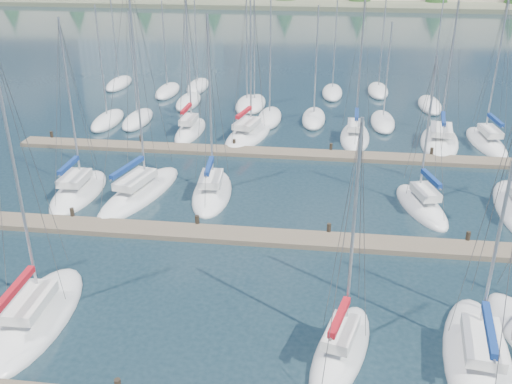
# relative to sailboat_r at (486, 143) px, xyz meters

# --- Properties ---
(ground) EXTENTS (400.00, 400.00, 0.00)m
(ground) POSITION_rel_sailboat_r_xyz_m (-17.14, 25.38, -0.19)
(ground) COLOR #1C3039
(ground) RESTS_ON ground
(dock_mid) EXTENTS (44.00, 1.93, 1.10)m
(dock_mid) POSITION_rel_sailboat_r_xyz_m (-17.14, -18.61, -0.04)
(dock_mid) COLOR #6B5E4C
(dock_mid) RESTS_ON ground
(dock_far) EXTENTS (44.00, 1.93, 1.10)m
(dock_far) POSITION_rel_sailboat_r_xyz_m (-17.14, -4.61, -0.04)
(dock_far) COLOR #6B5E4C
(dock_far) RESTS_ON ground
(sailboat_r) EXTENTS (3.18, 8.14, 13.09)m
(sailboat_r) POSITION_rel_sailboat_r_xyz_m (0.00, 0.00, 0.00)
(sailboat_r) COLOR white
(sailboat_r) RESTS_ON ground
(sailboat_e) EXTENTS (3.86, 8.98, 13.77)m
(sailboat_e) POSITION_rel_sailboat_r_xyz_m (-6.73, -27.85, -0.01)
(sailboat_e) COLOR white
(sailboat_e) RESTS_ON ground
(sailboat_q) EXTENTS (4.40, 9.30, 12.84)m
(sailboat_q) POSITION_rel_sailboat_r_xyz_m (-3.90, -0.07, -0.02)
(sailboat_q) COLOR white
(sailboat_q) RESTS_ON ground
(sailboat_n) EXTENTS (2.39, 7.18, 13.04)m
(sailboat_n) POSITION_rel_sailboat_r_xyz_m (-25.74, -0.11, 0.01)
(sailboat_n) COLOR white
(sailboat_n) RESTS_ON ground
(sailboat_l) EXTENTS (3.93, 7.10, 10.61)m
(sailboat_l) POSITION_rel_sailboat_r_xyz_m (-7.14, -13.23, -0.01)
(sailboat_l) COLOR white
(sailboat_l) RESTS_ON ground
(sailboat_p) EXTENTS (2.86, 7.70, 13.00)m
(sailboat_p) POSITION_rel_sailboat_r_xyz_m (-11.07, 0.14, -0.00)
(sailboat_p) COLOR white
(sailboat_p) RESTS_ON ground
(sailboat_h) EXTENTS (2.87, 7.39, 12.53)m
(sailboat_h) POSITION_rel_sailboat_r_xyz_m (-30.37, -13.93, -0.01)
(sailboat_h) COLOR white
(sailboat_h) RESTS_ON ground
(sailboat_j) EXTENTS (3.19, 7.67, 12.73)m
(sailboat_j) POSITION_rel_sailboat_r_xyz_m (-21.19, -12.84, -0.01)
(sailboat_j) COLOR white
(sailboat_j) RESTS_ON ground
(sailboat_i) EXTENTS (4.90, 9.99, 15.48)m
(sailboat_i) POSITION_rel_sailboat_r_xyz_m (-26.11, -13.53, -0.00)
(sailboat_i) COLOR white
(sailboat_i) RESTS_ON ground
(sailboat_d) EXTENTS (3.69, 6.93, 11.21)m
(sailboat_d) POSITION_rel_sailboat_r_xyz_m (-12.48, -28.11, 0.00)
(sailboat_d) COLOR white
(sailboat_d) RESTS_ON ground
(sailboat_c) EXTENTS (3.40, 8.59, 14.09)m
(sailboat_c) POSITION_rel_sailboat_r_xyz_m (-26.69, -27.63, -0.01)
(sailboat_c) COLOR white
(sailboat_c) RESTS_ON ground
(sailboat_o) EXTENTS (4.71, 8.76, 15.43)m
(sailboat_o) POSITION_rel_sailboat_r_xyz_m (-20.40, -0.54, -0.00)
(sailboat_o) COLOR white
(sailboat_o) RESTS_ON ground
(distant_boats) EXTENTS (36.93, 20.75, 13.30)m
(distant_boats) POSITION_rel_sailboat_r_xyz_m (-21.48, 9.14, 0.10)
(distant_boats) COLOR #9EA0A5
(distant_boats) RESTS_ON ground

